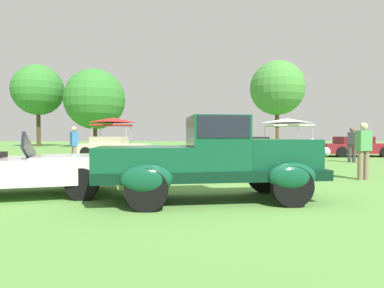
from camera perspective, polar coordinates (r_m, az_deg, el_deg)
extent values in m
plane|color=#568C3D|center=(6.76, 7.38, -9.72)|extent=(120.00, 120.00, 0.00)
cube|color=black|center=(6.49, 3.23, -5.19)|extent=(4.57, 1.84, 0.20)
cube|color=#0F472D|center=(6.83, 14.29, -1.69)|extent=(1.74, 1.23, 0.60)
ellipsoid|color=silver|center=(7.18, 20.58, -1.74)|extent=(0.21, 0.53, 0.68)
cube|color=#0F472D|center=(6.46, 4.30, 0.30)|extent=(1.18, 1.46, 1.04)
cube|color=black|center=(6.46, 4.30, 2.96)|extent=(1.09, 1.49, 0.40)
cube|color=#0F472D|center=(6.34, -8.02, -2.63)|extent=(2.05, 1.58, 0.48)
ellipsoid|color=#0F472D|center=(7.55, 12.75, -4.25)|extent=(0.95, 0.44, 0.52)
ellipsoid|color=#0F472D|center=(6.23, 17.37, -5.54)|extent=(0.95, 0.44, 0.52)
ellipsoid|color=#0F472D|center=(7.09, -7.96, -4.61)|extent=(0.95, 0.44, 0.52)
ellipsoid|color=#0F472D|center=(5.66, -8.07, -6.21)|extent=(0.95, 0.44, 0.52)
sphere|color=silver|center=(7.59, 19.35, -0.95)|extent=(0.18, 0.18, 0.18)
sphere|color=silver|center=(6.82, 22.69, -1.27)|extent=(0.18, 0.18, 0.18)
cylinder|color=black|center=(7.57, 12.74, -5.61)|extent=(0.76, 0.24, 0.76)
cylinder|color=black|center=(6.25, 17.35, -7.18)|extent=(0.76, 0.24, 0.76)
cylinder|color=black|center=(7.11, -7.95, -6.06)|extent=(0.76, 0.24, 0.76)
cylinder|color=black|center=(5.68, -8.06, -8.00)|extent=(0.76, 0.24, 0.76)
cube|color=silver|center=(7.89, -28.98, -4.10)|extent=(4.71, 2.68, 0.52)
cube|color=silver|center=(7.67, -19.52, -2.64)|extent=(2.08, 1.81, 0.20)
cube|color=black|center=(7.80, -27.00, -1.04)|extent=(0.34, 1.23, 0.82)
cube|color=silver|center=(7.72, -11.90, -6.21)|extent=(0.47, 1.63, 0.12)
cylinder|color=black|center=(8.48, -18.32, -5.22)|extent=(0.66, 0.20, 0.66)
cylinder|color=black|center=(6.94, -18.96, -6.74)|extent=(0.66, 0.20, 0.66)
cube|color=beige|center=(19.54, -13.99, -0.84)|extent=(4.50, 2.35, 0.60)
cube|color=#B3AB8E|center=(19.59, -14.46, 0.63)|extent=(2.09, 1.73, 0.44)
cylinder|color=black|center=(18.39, -11.09, -1.53)|extent=(0.64, 0.22, 0.64)
cylinder|color=black|center=(19.34, -18.36, -1.43)|extent=(0.64, 0.22, 0.64)
cube|color=#28282D|center=(18.73, 10.93, -0.92)|extent=(4.55, 2.23, 0.60)
cube|color=black|center=(18.70, 10.40, 0.61)|extent=(2.09, 1.68, 0.44)
cylinder|color=black|center=(18.16, 15.29, -1.60)|extent=(0.64, 0.22, 0.64)
cylinder|color=black|center=(17.88, 7.00, -1.61)|extent=(0.64, 0.22, 0.64)
cube|color=maroon|center=(22.04, 27.16, -0.69)|extent=(4.35, 1.75, 0.60)
cube|color=maroon|center=(21.95, 26.78, 0.61)|extent=(1.93, 1.48, 0.44)
cylinder|color=black|center=(20.77, 25.03, -1.30)|extent=(0.64, 0.22, 0.64)
cylinder|color=#7F7056|center=(13.84, 5.07, -2.09)|extent=(0.16, 0.16, 0.86)
cylinder|color=#7F7056|center=(13.97, 5.73, -2.06)|extent=(0.16, 0.16, 0.86)
cube|color=#2D2D33|center=(13.88, 5.41, 0.93)|extent=(0.47, 0.41, 0.60)
sphere|color=#936B4C|center=(13.88, 5.41, 2.67)|extent=(0.22, 0.22, 0.22)
cylinder|color=#383838|center=(17.28, 26.22, -1.51)|extent=(0.16, 0.16, 0.86)
cylinder|color=#383838|center=(17.28, 26.88, -1.52)|extent=(0.16, 0.16, 0.86)
cube|color=#2D2D33|center=(17.26, 26.58, 0.91)|extent=(0.47, 0.40, 0.60)
sphere|color=brown|center=(17.26, 26.60, 2.30)|extent=(0.22, 0.22, 0.22)
cylinder|color=#7F7056|center=(14.62, -20.34, -1.99)|extent=(0.16, 0.16, 0.86)
cylinder|color=#7F7056|center=(14.43, -20.14, -2.03)|extent=(0.16, 0.16, 0.86)
cube|color=#336BB2|center=(14.50, -20.27, 0.87)|extent=(0.42, 0.47, 0.60)
sphere|color=tan|center=(14.50, -20.29, 2.53)|extent=(0.22, 0.22, 0.22)
cylinder|color=#7F7056|center=(10.67, 27.77, -3.39)|extent=(0.16, 0.16, 0.86)
cylinder|color=#7F7056|center=(10.80, 28.57, -3.34)|extent=(0.16, 0.16, 0.86)
cube|color=#4C9351|center=(10.70, 28.22, 0.53)|extent=(0.44, 0.31, 0.60)
sphere|color=beige|center=(10.70, 28.26, 2.78)|extent=(0.22, 0.22, 0.22)
cylinder|color=#B7B7BC|center=(27.55, -10.79, 0.98)|extent=(0.05, 0.05, 2.05)
cylinder|color=#B7B7BC|center=(25.00, -11.65, 0.91)|extent=(0.05, 0.05, 2.05)
cylinder|color=#B7B7BC|center=(28.04, -16.00, 0.96)|extent=(0.05, 0.05, 2.05)
cylinder|color=#B7B7BC|center=(25.54, -17.36, 0.89)|extent=(0.05, 0.05, 2.05)
cube|color=red|center=(26.51, -13.96, 3.26)|extent=(2.86, 2.86, 0.10)
pyramid|color=red|center=(26.53, -13.97, 4.17)|extent=(2.80, 2.80, 0.38)
cylinder|color=#B7B7BC|center=(27.11, 5.30, 1.00)|extent=(0.05, 0.05, 2.05)
cylinder|color=#B7B7BC|center=(24.62, 6.08, 0.93)|extent=(0.05, 0.05, 2.05)
cylinder|color=#B7B7BC|center=(26.89, -0.02, 1.00)|extent=(0.05, 0.05, 2.05)
cylinder|color=#B7B7BC|center=(24.37, 0.22, 0.93)|extent=(0.05, 0.05, 2.05)
cube|color=#2D429E|center=(25.72, 2.90, 3.36)|extent=(2.80, 2.80, 0.10)
pyramid|color=#2D429E|center=(25.74, 2.90, 4.30)|extent=(2.74, 2.74, 0.38)
cylinder|color=#B7B7BC|center=(29.93, 18.37, 0.98)|extent=(0.05, 0.05, 2.05)
cylinder|color=#B7B7BC|center=(27.14, 20.62, 0.90)|extent=(0.05, 0.05, 2.05)
cylinder|color=#B7B7BC|center=(29.01, 12.81, 1.00)|extent=(0.05, 0.05, 2.05)
cylinder|color=#B7B7BC|center=(26.11, 14.54, 0.93)|extent=(0.05, 0.05, 2.05)
cube|color=silver|center=(28.02, 16.60, 3.15)|extent=(3.34, 3.34, 0.10)
pyramid|color=silver|center=(28.03, 16.61, 4.01)|extent=(3.27, 3.27, 0.38)
cylinder|color=#47331E|center=(40.79, -25.65, 3.05)|extent=(0.44, 0.44, 4.89)
sphere|color=#337A2D|center=(41.10, -25.72, 8.66)|extent=(5.73, 5.73, 5.73)
cylinder|color=#47331E|center=(37.21, -16.85, 2.18)|extent=(0.44, 0.44, 3.45)
sphere|color=#337A2D|center=(37.41, -16.90, 7.64)|extent=(6.68, 6.68, 6.68)
cylinder|color=brown|center=(34.06, 14.88, 3.23)|extent=(0.44, 0.44, 4.60)
sphere|color=#428938|center=(34.38, 14.93, 9.62)|extent=(5.56, 5.56, 5.56)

